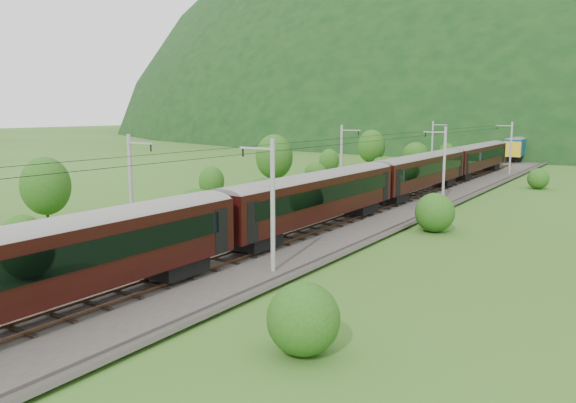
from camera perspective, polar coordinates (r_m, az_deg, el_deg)
The scene contains 14 objects.
ground at distance 38.21m, azimuth -9.22°, elevation -5.97°, with size 600.00×600.00×0.00m, color #33531A.
railbed at distance 45.80m, azimuth -0.74°, elevation -3.12°, with size 14.00×220.00×0.30m, color #38332D.
track_left at distance 47.12m, azimuth -3.16°, elevation -2.52°, with size 2.40×220.00×0.27m.
track_right at distance 44.48m, azimuth 1.83°, elevation -3.21°, with size 2.40×220.00×0.27m.
catenary_left at distance 67.02m, azimuth 5.50°, elevation 4.50°, with size 2.54×192.28×8.00m.
catenary_right at distance 62.26m, azimuth 15.52°, elevation 3.85°, with size 2.54×192.28×8.00m.
overhead_wires at distance 44.84m, azimuth -0.76°, elevation 5.59°, with size 4.83×198.00×0.03m.
mountain_ridge at distance 357.93m, azimuth 9.52°, elevation 7.44°, with size 336.00×280.00×132.00m, color black.
train at distance 55.49m, azimuth 9.01°, elevation 2.64°, with size 3.15×150.49×5.48m.
hazard_post_near at distance 66.02m, azimuth 10.23°, elevation 1.34°, with size 0.17×0.17×1.56m, color red.
hazard_post_far at distance 56.15m, azimuth 6.93°, elevation -0.06°, with size 0.14×0.14×1.33m, color red.
signal at distance 62.53m, azimuth 6.26°, elevation 1.62°, with size 0.27×0.27×2.47m.
vegetation_left at distance 63.43m, azimuth -6.33°, elevation 2.83°, with size 12.42×143.43×7.06m.
vegetation_right at distance 40.57m, azimuth 13.49°, elevation -3.28°, with size 6.59×93.70×2.93m.
Camera 1 is at (25.11, -27.05, 9.89)m, focal length 35.00 mm.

